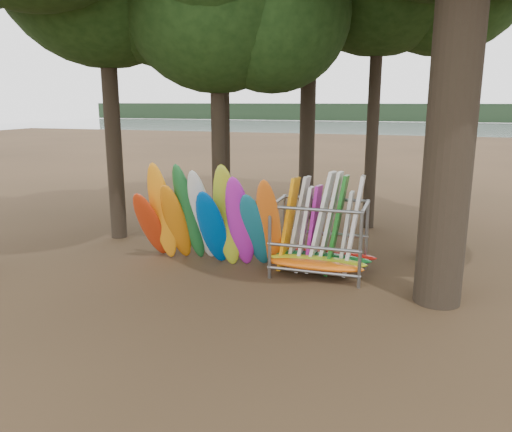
% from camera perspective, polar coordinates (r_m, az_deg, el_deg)
% --- Properties ---
extents(ground, '(120.00, 120.00, 0.00)m').
position_cam_1_polar(ground, '(13.36, -3.09, -7.17)').
color(ground, '#47331E').
rests_on(ground, ground).
extents(lake, '(160.00, 160.00, 0.00)m').
position_cam_1_polar(lake, '(71.97, 14.56, 8.94)').
color(lake, gray).
rests_on(lake, ground).
extents(far_shore, '(160.00, 4.00, 4.00)m').
position_cam_1_polar(far_shore, '(121.79, 16.22, 11.29)').
color(far_shore, black).
rests_on(far_shore, ground).
extents(kayak_row, '(4.46, 2.03, 3.11)m').
position_cam_1_polar(kayak_row, '(13.98, -5.45, -0.60)').
color(kayak_row, red).
rests_on(kayak_row, ground).
extents(storage_rack, '(3.01, 1.61, 2.84)m').
position_cam_1_polar(storage_rack, '(13.56, 7.27, -2.72)').
color(storage_rack, slate).
rests_on(storage_rack, ground).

